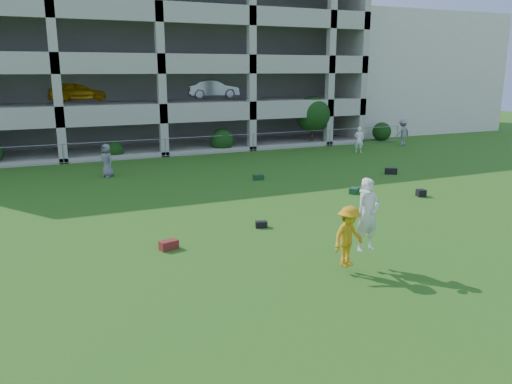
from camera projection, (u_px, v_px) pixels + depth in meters
name	position (u px, v px, depth m)	size (l,w,h in m)	color
ground	(320.00, 259.00, 14.44)	(100.00, 100.00, 0.00)	#235114
stucco_building	(381.00, 73.00, 47.07)	(16.00, 14.00, 10.00)	beige
bystander_c	(107.00, 160.00, 25.39)	(0.83, 0.54, 1.69)	slate
bystander_e	(359.00, 140.00, 32.80)	(0.62, 0.41, 1.71)	white
bystander_f	(403.00, 132.00, 35.92)	(1.22, 0.70, 1.89)	gray
bag_red_a	(169.00, 245.00, 15.20)	(0.55, 0.30, 0.28)	#5A0F1F
bag_black_b	(261.00, 224.00, 17.32)	(0.40, 0.25, 0.22)	black
bag_green_c	(354.00, 191.00, 22.07)	(0.50, 0.35, 0.26)	#143922
crate_d	(421.00, 193.00, 21.57)	(0.35, 0.35, 0.30)	black
bag_black_e	(391.00, 171.00, 26.20)	(0.60, 0.30, 0.30)	black
bag_green_g	(258.00, 177.00, 24.82)	(0.50, 0.30, 0.25)	#13351C
frisbee_contest	(356.00, 228.00, 13.32)	(1.68, 0.92, 2.31)	orange
parking_garage	(135.00, 61.00, 37.69)	(30.00, 14.00, 12.00)	#9E998C
fence	(165.00, 147.00, 31.23)	(36.06, 0.06, 1.20)	gray
shrub_row	(230.00, 128.00, 33.41)	(34.38, 2.52, 3.50)	#163D11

